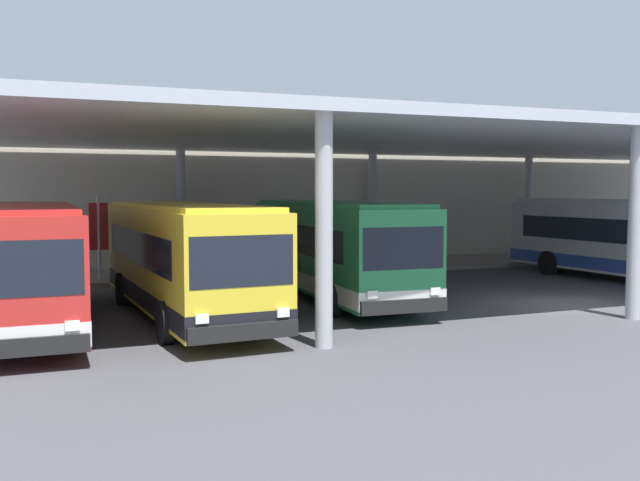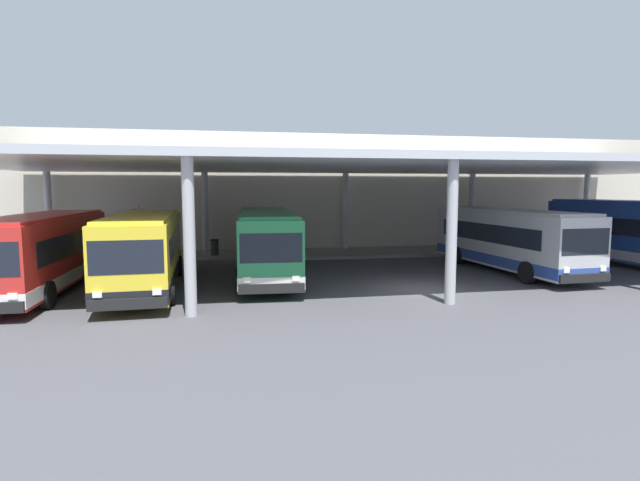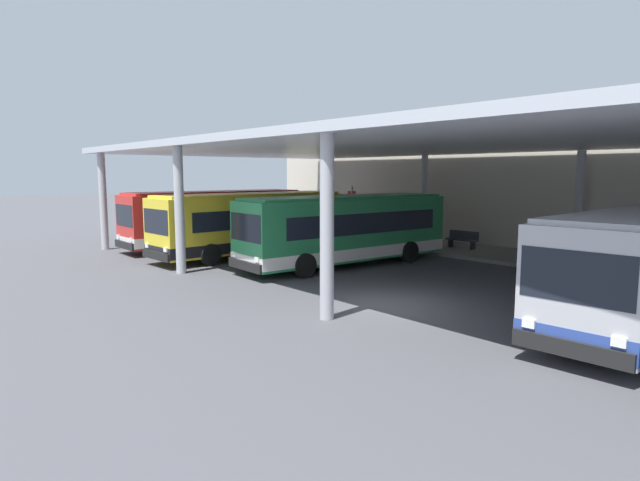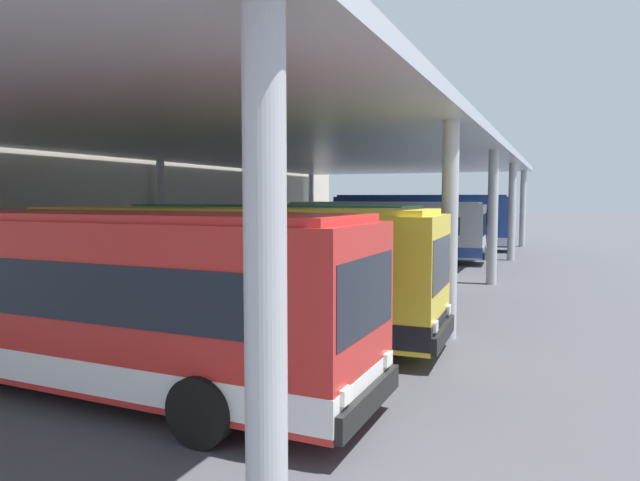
% 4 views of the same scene
% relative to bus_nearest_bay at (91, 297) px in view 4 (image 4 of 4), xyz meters
% --- Properties ---
extents(ground_plane, '(200.00, 200.00, 0.00)m').
position_rel_bus_nearest_bay_xyz_m(ground_plane, '(15.43, -2.71, -1.66)').
color(ground_plane, '#47474C').
extents(platform_kerb, '(42.00, 4.50, 0.18)m').
position_rel_bus_nearest_bay_xyz_m(platform_kerb, '(15.43, 9.04, -1.57)').
color(platform_kerb, gray).
rests_on(platform_kerb, ground).
extents(station_building_facade, '(48.00, 1.60, 7.94)m').
position_rel_bus_nearest_bay_xyz_m(station_building_facade, '(15.43, 12.29, 2.31)').
color(station_building_facade, beige).
rests_on(station_building_facade, ground).
extents(canopy_shelter, '(40.00, 17.00, 5.55)m').
position_rel_bus_nearest_bay_xyz_m(canopy_shelter, '(15.43, 2.79, 3.63)').
color(canopy_shelter, silver).
rests_on(canopy_shelter, ground).
extents(bus_nearest_bay, '(2.83, 10.57, 3.17)m').
position_rel_bus_nearest_bay_xyz_m(bus_nearest_bay, '(0.00, 0.00, 0.00)').
color(bus_nearest_bay, red).
rests_on(bus_nearest_bay, ground).
extents(bus_second_bay, '(3.01, 10.62, 3.17)m').
position_rel_bus_nearest_bay_xyz_m(bus_second_bay, '(4.03, -0.21, 0.00)').
color(bus_second_bay, yellow).
rests_on(bus_second_bay, ground).
extents(bus_middle_bay, '(3.08, 10.64, 3.17)m').
position_rel_bus_nearest_bay_xyz_m(bus_middle_bay, '(9.26, 1.38, 0.00)').
color(bus_middle_bay, '#28844C').
rests_on(bus_middle_bay, ground).
extents(bus_far_bay, '(3.12, 10.65, 3.17)m').
position_rel_bus_nearest_bay_xyz_m(bus_far_bay, '(21.61, 1.06, 0.00)').
color(bus_far_bay, '#B7B7BC').
rests_on(bus_far_bay, ground).
extents(bus_departing, '(3.35, 11.48, 3.57)m').
position_rel_bus_nearest_bay_xyz_m(bus_departing, '(29.27, 0.86, 0.19)').
color(bus_departing, '#284CA8').
rests_on(bus_departing, ground).
extents(bench_waiting, '(1.80, 0.45, 0.92)m').
position_rel_bus_nearest_bay_xyz_m(bench_waiting, '(10.16, 9.11, -0.99)').
color(bench_waiting, '#383D47').
rests_on(bench_waiting, platform_kerb).
extents(trash_bin, '(0.52, 0.52, 0.98)m').
position_rel_bus_nearest_bay_xyz_m(trash_bin, '(6.75, 8.84, -0.98)').
color(trash_bin, '#33383D').
rests_on(trash_bin, platform_kerb).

